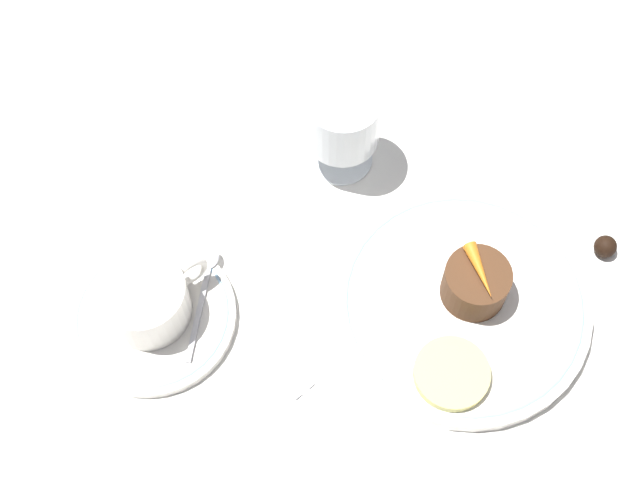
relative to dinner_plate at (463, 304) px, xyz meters
name	(u,v)px	position (x,y,z in m)	size (l,w,h in m)	color
ground_plane	(430,303)	(-0.02, 0.02, -0.01)	(3.00, 3.00, 0.00)	white
dinner_plate	(463,304)	(0.00, 0.00, 0.00)	(0.24, 0.24, 0.01)	white
saucer	(153,316)	(-0.25, 0.16, 0.00)	(0.16, 0.16, 0.01)	white
coffee_cup	(146,300)	(-0.24, 0.16, 0.03)	(0.11, 0.08, 0.05)	white
spoon	(204,290)	(-0.19, 0.15, 0.00)	(0.09, 0.09, 0.00)	silver
wine_glass	(343,123)	(0.00, 0.20, 0.06)	(0.07, 0.07, 0.10)	silver
fork	(322,410)	(-0.17, -0.01, -0.01)	(0.03, 0.19, 0.01)	silver
dessert_cake	(476,283)	(0.01, 0.00, 0.03)	(0.06, 0.06, 0.04)	#4C2D19
carrot_garnish	(480,271)	(0.01, 0.00, 0.05)	(0.03, 0.06, 0.01)	orange
pineapple_slice	(452,373)	(-0.05, -0.05, 0.01)	(0.07, 0.07, 0.01)	#EFE075
chocolate_truffle	(605,246)	(0.15, -0.03, 0.00)	(0.02, 0.02, 0.02)	black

